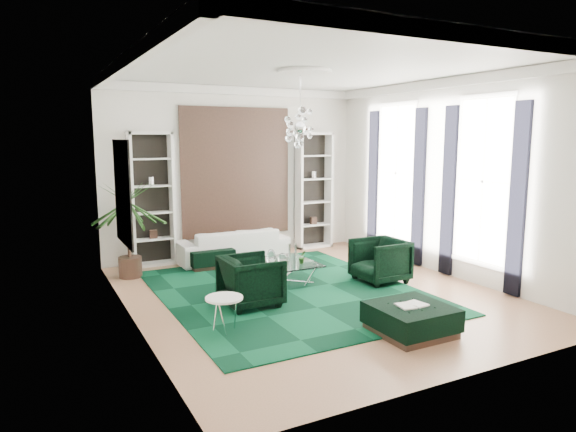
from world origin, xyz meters
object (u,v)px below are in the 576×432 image
sofa (232,245)px  armchair_left (251,281)px  ottoman_side (208,257)px  side_table (225,315)px  coffee_table (281,273)px  ottoman_front (411,320)px  armchair_right (380,260)px  palm (128,216)px

sofa → armchair_left: (-0.85, -3.00, 0.06)m
sofa → ottoman_side: bearing=21.5°
ottoman_side → side_table: size_ratio=1.73×
sofa → coffee_table: (0.12, -2.14, -0.14)m
ottoman_front → armchair_right: bearing=62.0°
armchair_right → side_table: (-3.47, -1.07, -0.16)m
ottoman_side → side_table: (-1.00, -3.65, 0.05)m
ottoman_side → coffee_table: bearing=-67.9°
armchair_left → coffee_table: size_ratio=0.75×
armchair_right → ottoman_front: 2.58m
side_table → palm: size_ratio=0.22×
armchair_right → side_table: size_ratio=1.72×
armchair_left → ottoman_front: bearing=-145.2°
armchair_right → armchair_left: bearing=-86.6°
sofa → side_table: size_ratio=4.60×
ottoman_side → ottoman_front: same height
coffee_table → ottoman_front: coffee_table is taller
armchair_left → side_table: (-0.79, -0.91, -0.16)m
armchair_right → palm: 4.84m
coffee_table → ottoman_side: coffee_table is taller
ottoman_side → palm: bearing=-176.3°
armchair_right → ottoman_front: armchair_right is taller
sofa → ottoman_side: (-0.65, -0.26, -0.15)m
armchair_left → ottoman_front: (1.47, -2.11, -0.21)m
armchair_left → ottoman_front: armchair_left is taller
ottoman_side → palm: 1.89m
sofa → coffee_table: sofa is taller
ottoman_side → armchair_left: bearing=-94.2°
sofa → side_table: sofa is taller
armchair_left → coffee_table: bearing=-48.5°
sofa → armchair_right: bearing=122.9°
armchair_left → ottoman_side: size_ratio=0.99×
armchair_left → ottoman_front: 2.58m
armchair_left → side_table: size_ratio=1.72×
ottoman_front → palm: (-2.87, 4.75, 1.00)m
armchair_right → ottoman_front: size_ratio=0.89×
armchair_left → ottoman_side: (0.20, 2.74, -0.21)m
side_table → palm: bearing=99.8°
coffee_table → ottoman_front: (0.50, -2.97, -0.01)m
armchair_left → palm: 3.09m
side_table → palm: palm is taller
side_table → coffee_table: bearing=45.0°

